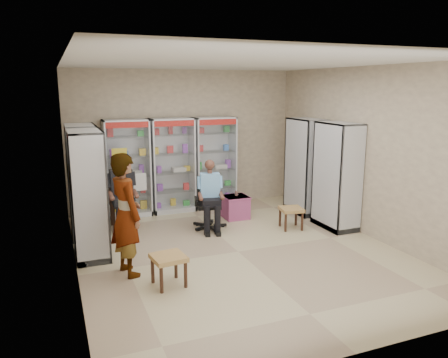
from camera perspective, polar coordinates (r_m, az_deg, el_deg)
name	(u,v)px	position (r m, az deg, el deg)	size (l,w,h in m)	color
floor	(238,252)	(7.24, 1.85, -9.46)	(6.00, 6.00, 0.00)	tan
room_shell	(239,131)	(6.77, 1.97, 6.24)	(5.02, 6.02, 3.01)	#C1AE8F
cabinet_back_left	(127,168)	(9.16, -12.51, 1.36)	(0.90, 0.50, 2.00)	#A4A6AB
cabinet_back_mid	(172,165)	(9.35, -6.76, 1.78)	(0.90, 0.50, 2.00)	#A4A6AB
cabinet_back_right	(214,163)	(9.63, -1.29, 2.16)	(0.90, 0.50, 2.00)	#B2B5BA
cabinet_right_far	(305,166)	(9.35, 10.58, 1.65)	(0.50, 0.90, 2.00)	#9FA2A6
cabinet_right_near	(337,176)	(8.46, 14.52, 0.38)	(0.50, 0.90, 2.00)	#B5B9BD
cabinet_left_far	(83,181)	(8.15, -17.89, -0.24)	(0.50, 0.90, 2.00)	#A1A2A7
cabinet_left_near	(89,195)	(7.08, -17.26, -2.00)	(0.50, 0.90, 2.00)	#B0B2B8
wooden_chair	(122,203)	(8.54, -13.20, -3.10)	(0.42, 0.42, 0.94)	black
seated_customer	(122,194)	(8.44, -13.22, -1.87)	(0.44, 0.60, 1.34)	black
office_chair	(209,203)	(8.26, -1.98, -3.14)	(0.53, 0.53, 0.98)	black
seated_shopkeeper	(210,197)	(8.18, -1.87, -2.33)	(0.41, 0.57, 1.24)	#638EC5
pink_trunk	(236,207)	(8.94, 1.51, -3.68)	(0.48, 0.46, 0.46)	#B24792
tea_glass	(236,193)	(8.93, 1.63, -1.84)	(0.07, 0.07, 0.10)	#5A1A07
woven_stool_a	(291,218)	(8.40, 8.74, -5.06)	(0.41, 0.41, 0.41)	#A48A45
woven_stool_b	(169,270)	(6.07, -7.21, -11.75)	(0.43, 0.43, 0.43)	#AA8F47
standing_man	(126,215)	(6.30, -12.67, -4.58)	(0.64, 0.42, 1.76)	#97989A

